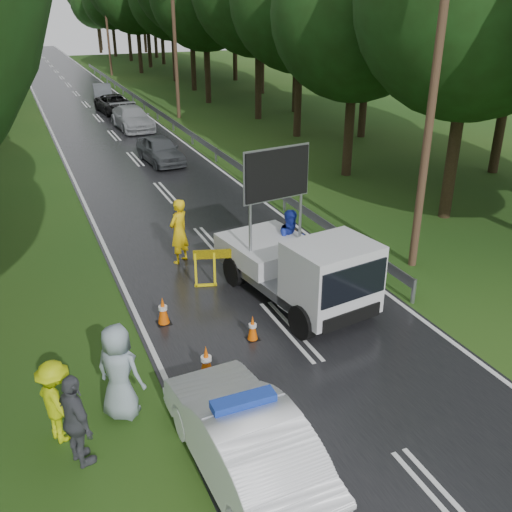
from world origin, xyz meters
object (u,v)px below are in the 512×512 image
police_sedan (244,439)px  queue_car_second (132,118)px  officer (179,231)px  queue_car_first (160,150)px  barrier (242,258)px  queue_car_fourth (103,92)px  queue_car_third (115,104)px  civilian (291,242)px  work_truck (302,267)px

police_sedan → queue_car_second: size_ratio=0.93×
officer → queue_car_first: 12.07m
officer → queue_car_first: officer is taller
police_sedan → queue_car_first: police_sedan is taller
barrier → queue_car_fourth: bearing=103.6°
barrier → queue_car_first: 14.09m
queue_car_third → civilian: bearing=-95.6°
police_sedan → queue_car_second: (4.23, 29.28, -0.03)m
barrier → work_truck: bearing=-40.8°
queue_car_first → queue_car_third: bearing=83.4°
police_sedan → barrier: (2.63, 6.63, 0.13)m
police_sedan → queue_car_third: bearing=-99.8°
barrier → officer: (-1.21, 2.21, 0.16)m
officer → queue_car_second: 20.63m
barrier → queue_car_first: queue_car_first is taller
queue_car_second → queue_car_third: 6.00m
work_truck → queue_car_first: (0.15, 15.67, -0.41)m
work_truck → officer: work_truck is taller
queue_car_fourth → work_truck: bearing=-84.7°
work_truck → barrier: size_ratio=1.97×
police_sedan → barrier: bearing=-114.5°
police_sedan → queue_car_fourth: bearing=-98.9°
police_sedan → civilian: civilian is taller
work_truck → queue_car_second: bearing=80.0°
police_sedan → civilian: size_ratio=2.27×
police_sedan → officer: officer is taller
barrier → civilian: bearing=23.9°
queue_car_first → queue_car_fourth: (0.52, 20.61, -0.02)m
barrier → police_sedan: bearing=-95.1°
officer → work_truck: bearing=85.2°
police_sedan → queue_car_third: size_ratio=0.98×
officer → queue_car_fourth: bearing=-130.4°
civilian → queue_car_fourth: (0.08, 34.43, -0.34)m
queue_car_second → barrier: bearing=-96.9°
work_truck → queue_car_fourth: bearing=80.2°
civilian → officer: bearing=138.2°
work_truck → civilian: bearing=63.4°
civilian → queue_car_second: size_ratio=0.41×
barrier → queue_car_second: bearing=102.4°
work_truck → queue_car_first: 15.68m
police_sedan → civilian: 8.07m
officer → queue_car_second: bearing=-133.1°
work_truck → queue_car_fourth: size_ratio=1.33×
work_truck → queue_car_first: work_truck is taller
civilian → barrier: bearing=-179.3°
police_sedan → queue_car_third: 35.54m
civilian → queue_car_fourth: 34.43m
civilian → queue_car_third: (0.02, 28.43, -0.35)m
officer → barrier: bearing=83.4°
officer → queue_car_fourth: officer is taller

